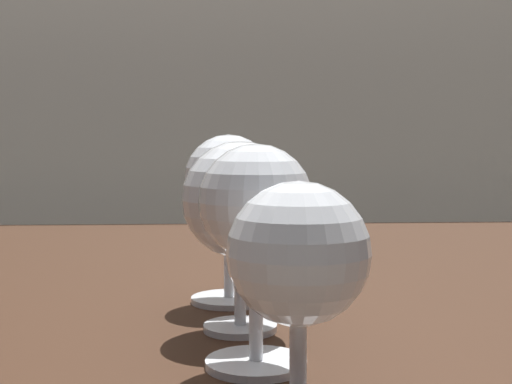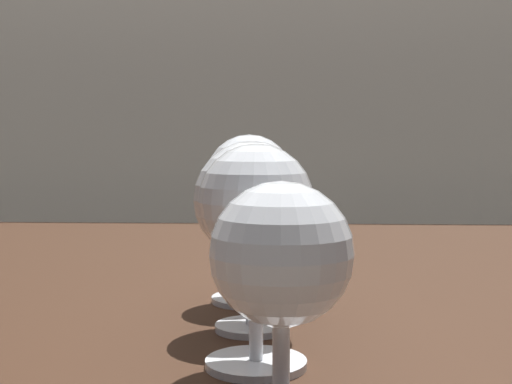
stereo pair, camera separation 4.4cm
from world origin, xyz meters
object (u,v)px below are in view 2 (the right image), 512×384
(wine_glass_pinot, at_px, (281,262))
(wine_glass_rose, at_px, (256,208))
(wine_glass_chardonnay, at_px, (249,185))
(wine_glass_white, at_px, (252,203))

(wine_glass_pinot, relative_size, wine_glass_rose, 0.87)
(wine_glass_pinot, bearing_deg, wine_glass_chardonnay, 96.62)
(wine_glass_pinot, bearing_deg, wine_glass_rose, 100.90)
(wine_glass_pinot, xyz_separation_m, wine_glass_chardonnay, (-0.03, 0.27, 0.02))
(wine_glass_white, height_order, wine_glass_chardonnay, wine_glass_chardonnay)
(wine_glass_pinot, relative_size, wine_glass_white, 0.86)
(wine_glass_rose, height_order, wine_glass_white, wine_glass_white)
(wine_glass_pinot, distance_m, wine_glass_rose, 0.09)
(wine_glass_pinot, height_order, wine_glass_chardonnay, wine_glass_chardonnay)
(wine_glass_pinot, height_order, wine_glass_white, wine_glass_white)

